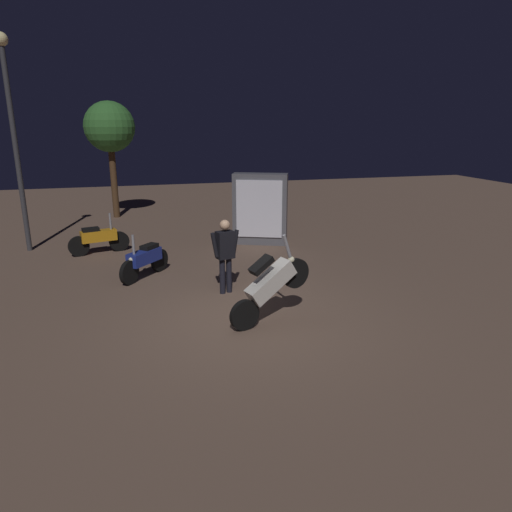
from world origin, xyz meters
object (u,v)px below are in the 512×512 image
(motorcycle_blue_parked_left, at_px, (145,260))
(kiosk_billboard, at_px, (260,209))
(streetlamp_near, at_px, (12,120))
(motorcycle_orange_parked_right, at_px, (99,238))
(motorcycle_white_foreground, at_px, (270,285))
(person_rider_beside, at_px, (225,250))

(motorcycle_blue_parked_left, bearing_deg, kiosk_billboard, 165.70)
(streetlamp_near, relative_size, kiosk_billboard, 2.74)
(motorcycle_orange_parked_right, height_order, streetlamp_near, streetlamp_near)
(motorcycle_white_foreground, distance_m, motorcycle_orange_parked_right, 6.60)
(streetlamp_near, bearing_deg, motorcycle_blue_parked_left, -47.10)
(motorcycle_orange_parked_right, relative_size, streetlamp_near, 0.28)
(motorcycle_blue_parked_left, xyz_separation_m, motorcycle_orange_parked_right, (-1.15, 2.47, 0.00))
(person_rider_beside, relative_size, kiosk_billboard, 0.76)
(motorcycle_orange_parked_right, height_order, kiosk_billboard, kiosk_billboard)
(person_rider_beside, bearing_deg, kiosk_billboard, -41.17)
(motorcycle_blue_parked_left, bearing_deg, motorcycle_white_foreground, 73.92)
(kiosk_billboard, bearing_deg, motorcycle_white_foreground, 98.53)
(motorcycle_blue_parked_left, bearing_deg, motorcycle_orange_parked_right, -113.67)
(motorcycle_white_foreground, relative_size, kiosk_billboard, 0.78)
(person_rider_beside, bearing_deg, motorcycle_blue_parked_left, 31.53)
(motorcycle_white_foreground, bearing_deg, kiosk_billboard, 58.92)
(motorcycle_white_foreground, height_order, streetlamp_near, streetlamp_near)
(motorcycle_blue_parked_left, xyz_separation_m, streetlamp_near, (-3.12, 3.35, 3.15))
(motorcycle_blue_parked_left, relative_size, motorcycle_orange_parked_right, 0.81)
(streetlamp_near, xyz_separation_m, kiosk_billboard, (6.60, -0.97, -2.54))
(motorcycle_orange_parked_right, xyz_separation_m, person_rider_beside, (2.78, -3.98, 0.51))
(motorcycle_white_foreground, xyz_separation_m, motorcycle_orange_parked_right, (-3.24, 5.74, -0.31))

